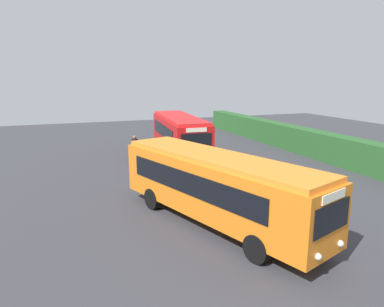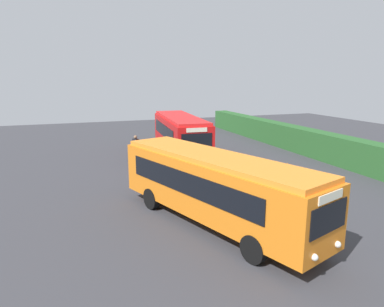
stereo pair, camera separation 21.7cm
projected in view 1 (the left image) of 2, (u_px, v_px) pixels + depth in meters
ground_plane at (210, 185)px, 20.02m from camera, size 64.00×64.00×0.00m
bus_red at (180, 133)px, 27.21m from camera, size 9.90×3.40×3.14m
bus_orange at (216, 185)px, 14.39m from camera, size 10.42×5.55×3.01m
person_left at (135, 148)px, 25.58m from camera, size 0.51×0.45×1.93m
person_center at (291, 209)px, 13.81m from camera, size 0.47×0.40×1.84m
hedge_row at (355, 154)px, 23.45m from camera, size 44.00×1.40×2.02m
traffic_cone at (287, 167)px, 23.01m from camera, size 0.36×0.36×0.60m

